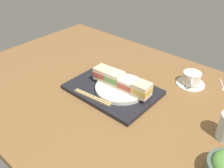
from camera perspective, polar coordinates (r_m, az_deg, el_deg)
name	(u,v)px	position (r cm, az deg, el deg)	size (l,w,h in cm)	color
ground_plane	(103,90)	(111.29, -2.11, -1.49)	(140.00, 100.00, 3.00)	brown
serving_tray	(112,90)	(107.42, 0.11, -1.33)	(38.28, 27.28, 1.86)	black
sandwich_plate	(121,88)	(105.44, 2.17, -0.95)	(22.48, 22.48, 1.65)	silver
sandwich_nearmost	(103,73)	(108.91, -2.12, 2.56)	(7.24, 6.81, 5.62)	beige
sandwich_inner_near	(115,78)	(105.11, 0.72, 1.40)	(7.36, 6.78, 5.84)	beige
sandwich_inner_far	(128,84)	(101.94, 3.74, -0.11)	(7.34, 6.57, 4.96)	#EFE5C1
sandwich_farmost	(142,90)	(98.66, 6.99, -1.30)	(7.23, 6.64, 5.80)	beige
chopsticks_pair	(92,97)	(101.11, -4.62, -3.10)	(18.37, 3.53, 0.70)	tan
coffee_cup	(191,79)	(116.98, 18.13, 1.10)	(13.05, 13.05, 6.18)	silver
teaspoon	(224,87)	(121.18, 24.74, -0.67)	(6.64, 9.48, 0.80)	silver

